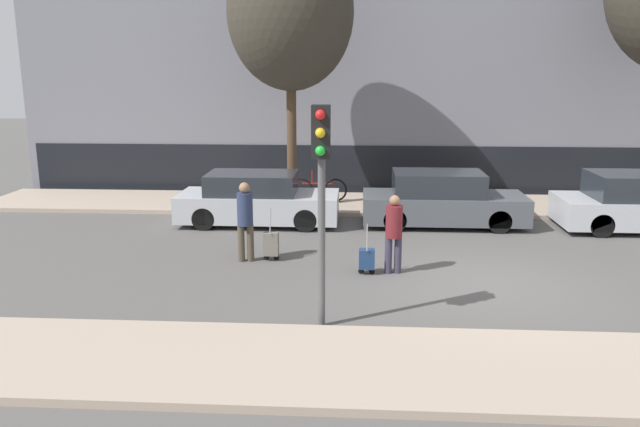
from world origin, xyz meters
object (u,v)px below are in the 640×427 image
at_px(trolley_left, 271,244).
at_px(parked_bicycle, 318,190).
at_px(bare_tree_near_crossing, 290,13).
at_px(parked_car_1, 442,201).
at_px(pedestrian_left, 245,217).
at_px(pedestrian_right, 394,230).
at_px(parked_car_0, 257,200).
at_px(traffic_light, 321,172).
at_px(trolley_right, 367,259).

height_order(trolley_left, parked_bicycle, trolley_left).
bearing_deg(bare_tree_near_crossing, parked_car_1, -19.30).
height_order(pedestrian_left, bare_tree_near_crossing, bare_tree_near_crossing).
bearing_deg(pedestrian_right, parked_car_0, 120.80).
height_order(parked_car_1, trolley_left, parked_car_1).
bearing_deg(trolley_left, traffic_light, -70.13).
bearing_deg(trolley_left, pedestrian_right, -15.33).
distance_m(parked_car_1, parked_bicycle, 4.17).
xyz_separation_m(pedestrian_left, trolley_right, (2.62, -0.72, -0.68)).
relative_size(parked_car_0, parked_bicycle, 2.42).
height_order(parked_car_1, parked_bicycle, parked_car_1).
height_order(trolley_left, pedestrian_right, pedestrian_right).
distance_m(parked_car_0, parked_car_1, 4.98).
bearing_deg(parked_car_0, bare_tree_near_crossing, 63.79).
xyz_separation_m(pedestrian_right, trolley_right, (-0.54, -0.10, -0.61)).
distance_m(parked_car_1, traffic_light, 7.85).
bearing_deg(parked_car_0, pedestrian_right, -49.23).
distance_m(traffic_light, bare_tree_near_crossing, 9.17).
height_order(pedestrian_left, pedestrian_right, pedestrian_left).
relative_size(parked_car_0, trolley_right, 4.04).
height_order(trolley_right, parked_bicycle, parked_bicycle).
bearing_deg(trolley_right, pedestrian_right, 10.05).
height_order(parked_car_0, trolley_right, parked_car_0).
height_order(parked_bicycle, bare_tree_near_crossing, bare_tree_near_crossing).
xyz_separation_m(trolley_right, parked_bicycle, (-1.42, 6.57, 0.17)).
relative_size(trolley_left, traffic_light, 0.33).
xyz_separation_m(trolley_left, bare_tree_near_crossing, (-0.05, 4.90, 5.26)).
height_order(parked_car_1, traffic_light, traffic_light).
height_order(trolley_right, bare_tree_near_crossing, bare_tree_near_crossing).
bearing_deg(parked_car_1, parked_bicycle, 146.28).
bearing_deg(pedestrian_left, parked_car_1, -152.93).
xyz_separation_m(pedestrian_left, parked_bicycle, (1.21, 5.84, -0.51)).
relative_size(parked_car_0, traffic_light, 1.20).
distance_m(pedestrian_left, trolley_left, 0.83).
height_order(pedestrian_left, trolley_right, pedestrian_left).
bearing_deg(pedestrian_left, trolley_right, 154.67).
distance_m(parked_car_0, traffic_light, 7.51).
distance_m(trolley_left, traffic_light, 4.45).
bearing_deg(pedestrian_right, trolley_right, -179.93).
bearing_deg(pedestrian_left, parked_bicycle, -111.66).
bearing_deg(parked_bicycle, pedestrian_left, -101.69).
height_order(parked_car_1, bare_tree_near_crossing, bare_tree_near_crossing).
distance_m(parked_car_0, pedestrian_right, 5.31).
distance_m(parked_car_0, bare_tree_near_crossing, 5.29).
distance_m(parked_car_1, trolley_right, 4.73).
relative_size(pedestrian_left, bare_tree_near_crossing, 0.23).
height_order(pedestrian_right, parked_bicycle, pedestrian_right).
relative_size(pedestrian_right, trolley_right, 1.54).
relative_size(traffic_light, parked_bicycle, 2.03).
relative_size(parked_car_1, pedestrian_left, 2.46).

